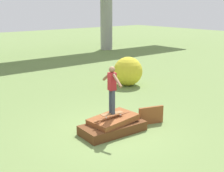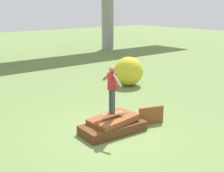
{
  "view_description": "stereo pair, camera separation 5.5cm",
  "coord_description": "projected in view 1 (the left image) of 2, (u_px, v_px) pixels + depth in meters",
  "views": [
    {
      "loc": [
        -6.1,
        -7.36,
        4.08
      ],
      "look_at": [
        0.01,
        0.04,
        1.57
      ],
      "focal_mm": 50.0,
      "sensor_mm": 36.0,
      "label": 1
    },
    {
      "loc": [
        -6.05,
        -7.39,
        4.08
      ],
      "look_at": [
        0.01,
        0.04,
        1.57
      ],
      "focal_mm": 50.0,
      "sensor_mm": 36.0,
      "label": 2
    }
  ],
  "objects": [
    {
      "name": "bush_yellow_flowering",
      "position": [
        128.0,
        71.0,
        16.08
      ],
      "size": [
        1.5,
        1.5,
        1.5
      ],
      "color": "gold",
      "rests_on": "ground_plane"
    },
    {
      "name": "scrap_plank_loose",
      "position": [
        151.0,
        115.0,
        10.96
      ],
      "size": [
        0.92,
        0.37,
        0.62
      ],
      "color": "brown",
      "rests_on": "ground_plane"
    },
    {
      "name": "ground_plane",
      "position": [
        113.0,
        132.0,
        10.28
      ],
      "size": [
        80.0,
        80.0,
        0.0
      ],
      "primitive_type": "plane",
      "color": "olive"
    },
    {
      "name": "scrap_pile",
      "position": [
        113.0,
        125.0,
        10.25
      ],
      "size": [
        2.18,
        1.19,
        0.56
      ],
      "color": "#5B3319",
      "rests_on": "ground_plane"
    },
    {
      "name": "skater",
      "position": [
        112.0,
        87.0,
        9.92
      ],
      "size": [
        0.3,
        1.18,
        1.56
      ],
      "color": "#383D4C",
      "rests_on": "skateboard"
    },
    {
      "name": "skateboard",
      "position": [
        112.0,
        114.0,
        10.16
      ],
      "size": [
        0.79,
        0.34,
        0.09
      ],
      "color": "brown",
      "rests_on": "scrap_pile"
    }
  ]
}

